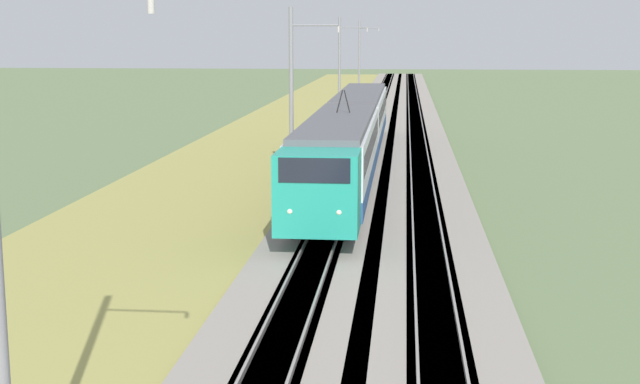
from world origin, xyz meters
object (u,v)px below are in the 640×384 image
object	(u,v)px
catenary_mast_mid	(292,95)
catenary_mast_far	(340,69)
passenger_train	(351,132)
catenary_mast_distant	(360,58)

from	to	relation	value
catenary_mast_mid	catenary_mast_far	size ratio (longest dim) A/B	0.98
catenary_mast_mid	catenary_mast_far	xyz separation A→B (m)	(33.38, 0.00, 0.07)
passenger_train	catenary_mast_mid	distance (m)	5.32
catenary_mast_mid	catenary_mast_far	bearing A→B (deg)	0.00
passenger_train	catenary_mast_far	distance (m)	29.70
passenger_train	catenary_mast_mid	bearing A→B (deg)	-35.63
catenary_mast_far	catenary_mast_distant	world-z (taller)	catenary_mast_distant
catenary_mast_mid	catenary_mast_far	world-z (taller)	catenary_mast_far
catenary_mast_distant	catenary_mast_far	bearing A→B (deg)	-180.00
catenary_mast_far	catenary_mast_distant	bearing A→B (deg)	0.00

